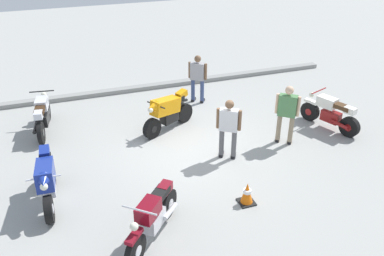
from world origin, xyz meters
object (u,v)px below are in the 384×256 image
at_px(motorcycle_orange_sportbike, 168,111).
at_px(motorcycle_maroon_cruiser, 153,217).
at_px(motorcycle_blue_sportbike, 47,180).
at_px(motorcycle_cream_vintage, 330,113).
at_px(person_in_green_shirt, 287,111).
at_px(person_in_gray_shirt, 198,76).
at_px(traffic_cone, 247,193).
at_px(motorcycle_silver_cruiser, 43,115).
at_px(person_in_white_shirt, 229,126).

xyz_separation_m(motorcycle_orange_sportbike, motorcycle_maroon_cruiser, (-1.55, -4.27, -0.07)).
distance_m(motorcycle_blue_sportbike, motorcycle_cream_vintage, 8.09).
bearing_deg(motorcycle_orange_sportbike, motorcycle_cream_vintage, 131.59).
xyz_separation_m(motorcycle_cream_vintage, person_in_green_shirt, (-1.72, -0.33, 0.50)).
distance_m(motorcycle_orange_sportbike, person_in_green_shirt, 3.41).
xyz_separation_m(person_in_gray_shirt, person_in_green_shirt, (1.35, -3.39, 0.05)).
distance_m(motorcycle_blue_sportbike, motorcycle_maroon_cruiser, 2.67).
bearing_deg(motorcycle_cream_vintage, motorcycle_maroon_cruiser, 93.35).
relative_size(motorcycle_cream_vintage, traffic_cone, 3.54).
xyz_separation_m(motorcycle_silver_cruiser, person_in_gray_shirt, (4.98, 0.45, 0.41)).
bearing_deg(motorcycle_silver_cruiser, motorcycle_cream_vintage, -99.98).
height_order(motorcycle_maroon_cruiser, person_in_white_shirt, person_in_white_shirt).
bearing_deg(person_in_green_shirt, motorcycle_maroon_cruiser, 158.72).
distance_m(motorcycle_cream_vintage, person_in_white_shirt, 3.60).
bearing_deg(motorcycle_blue_sportbike, person_in_gray_shirt, 131.12).
relative_size(motorcycle_orange_sportbike, motorcycle_maroon_cruiser, 1.07).
bearing_deg(traffic_cone, person_in_green_shirt, 43.73).
height_order(motorcycle_blue_sportbike, person_in_gray_shirt, person_in_gray_shirt).
distance_m(person_in_white_shirt, person_in_gray_shirt, 3.60).
xyz_separation_m(motorcycle_maroon_cruiser, motorcycle_silver_cruiser, (-1.93, 5.38, 0.00)).
bearing_deg(person_in_gray_shirt, motorcycle_maroon_cruiser, -170.29).
bearing_deg(motorcycle_silver_cruiser, motorcycle_orange_sportbike, -99.66).
distance_m(motorcycle_silver_cruiser, traffic_cone, 6.52).
height_order(motorcycle_cream_vintage, motorcycle_maroon_cruiser, motorcycle_maroon_cruiser).
bearing_deg(traffic_cone, motorcycle_silver_cruiser, 129.76).
bearing_deg(person_in_white_shirt, motorcycle_blue_sportbike, 127.98).
height_order(motorcycle_maroon_cruiser, motorcycle_silver_cruiser, same).
relative_size(motorcycle_silver_cruiser, person_in_green_shirt, 1.21).
height_order(motorcycle_blue_sportbike, motorcycle_maroon_cruiser, motorcycle_blue_sportbike).
distance_m(motorcycle_cream_vintage, person_in_green_shirt, 1.82).
height_order(motorcycle_cream_vintage, person_in_white_shirt, person_in_white_shirt).
relative_size(motorcycle_blue_sportbike, person_in_white_shirt, 1.18).
xyz_separation_m(motorcycle_orange_sportbike, person_in_white_shirt, (1.04, -2.01, 0.35)).
bearing_deg(person_in_gray_shirt, motorcycle_blue_sportbike, 165.93).
xyz_separation_m(motorcycle_blue_sportbike, person_in_green_shirt, (6.31, 0.57, 0.39)).
relative_size(person_in_white_shirt, person_in_green_shirt, 0.97).
bearing_deg(person_in_green_shirt, motorcycle_orange_sportbike, 96.96).
bearing_deg(person_in_white_shirt, motorcycle_maroon_cruiser, 164.11).
bearing_deg(person_in_white_shirt, person_in_green_shirt, -51.17).
bearing_deg(motorcycle_silver_cruiser, person_in_gray_shirt, -76.82).
relative_size(motorcycle_blue_sportbike, person_in_green_shirt, 1.14).
relative_size(motorcycle_cream_vintage, motorcycle_silver_cruiser, 0.90).
bearing_deg(motorcycle_blue_sportbike, person_in_white_shirt, 97.44).
height_order(person_in_gray_shirt, person_in_green_shirt, person_in_green_shirt).
distance_m(motorcycle_maroon_cruiser, person_in_white_shirt, 3.46).
distance_m(motorcycle_orange_sportbike, motorcycle_silver_cruiser, 3.66).
relative_size(motorcycle_blue_sportbike, motorcycle_maroon_cruiser, 1.18).
relative_size(motorcycle_cream_vintage, motorcycle_maroon_cruiser, 1.13).
relative_size(motorcycle_orange_sportbike, motorcycle_silver_cruiser, 0.85).
relative_size(motorcycle_maroon_cruiser, motorcycle_silver_cruiser, 0.80).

